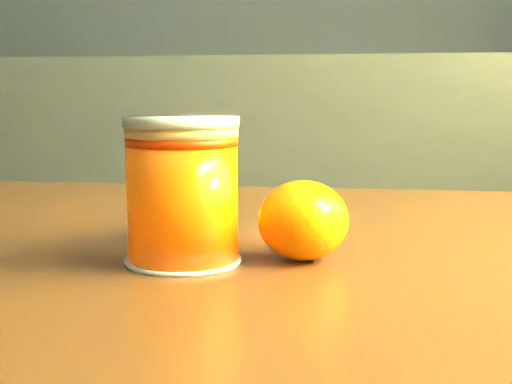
# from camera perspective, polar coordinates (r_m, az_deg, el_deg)

# --- Properties ---
(kitchen_counter) EXTENTS (3.15, 0.60, 0.90)m
(kitchen_counter) POSITION_cam_1_polar(r_m,az_deg,el_deg) (2.26, -16.55, -1.53)
(kitchen_counter) COLOR #4B4C50
(kitchen_counter) RESTS_ON ground
(table) EXTENTS (0.98, 0.72, 0.70)m
(table) POSITION_cam_1_polar(r_m,az_deg,el_deg) (0.60, 0.33, -12.53)
(table) COLOR #5D3217
(table) RESTS_ON ground
(juice_glass) EXTENTS (0.08, 0.08, 0.10)m
(juice_glass) POSITION_cam_1_polar(r_m,az_deg,el_deg) (0.51, -5.91, 0.05)
(juice_glass) COLOR #FF5805
(juice_glass) RESTS_ON table
(orange_front) EXTENTS (0.08, 0.08, 0.06)m
(orange_front) POSITION_cam_1_polar(r_m,az_deg,el_deg) (0.52, 3.79, -2.27)
(orange_front) COLOR orange
(orange_front) RESTS_ON table
(orange_back) EXTENTS (0.08, 0.08, 0.05)m
(orange_back) POSITION_cam_1_polar(r_m,az_deg,el_deg) (0.59, -5.19, -1.25)
(orange_back) COLOR orange
(orange_back) RESTS_ON table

